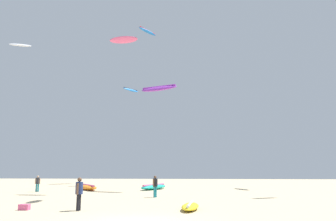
{
  "coord_description": "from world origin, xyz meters",
  "views": [
    {
      "loc": [
        2.6,
        -15.0,
        2.3
      ],
      "look_at": [
        0.0,
        18.97,
        8.06
      ],
      "focal_mm": 36.52,
      "sensor_mm": 36.0,
      "label": 1
    }
  ],
  "objects_px": {
    "person_left": "(155,185)",
    "kite_aloft_6": "(159,88)",
    "cooler_box": "(24,207)",
    "kite_aloft_5": "(20,45)",
    "person_midground": "(38,182)",
    "kite_aloft_1": "(131,90)",
    "kite_grounded_far": "(190,206)",
    "kite_aloft_0": "(148,32)",
    "kite_grounded_near": "(154,187)",
    "person_foreground": "(79,191)",
    "kite_aloft_4": "(124,40)",
    "kite_grounded_mid": "(87,187)"
  },
  "relations": [
    {
      "from": "person_foreground",
      "to": "kite_aloft_6",
      "type": "bearing_deg",
      "value": -93.96
    },
    {
      "from": "person_left",
      "to": "cooler_box",
      "type": "relative_size",
      "value": 3.05
    },
    {
      "from": "kite_aloft_0",
      "to": "kite_grounded_near",
      "type": "bearing_deg",
      "value": -79.34
    },
    {
      "from": "person_midground",
      "to": "kite_grounded_far",
      "type": "bearing_deg",
      "value": 40.38
    },
    {
      "from": "person_midground",
      "to": "kite_aloft_1",
      "type": "bearing_deg",
      "value": 147.56
    },
    {
      "from": "cooler_box",
      "to": "kite_aloft_5",
      "type": "bearing_deg",
      "value": 120.85
    },
    {
      "from": "person_midground",
      "to": "kite_aloft_6",
      "type": "xyz_separation_m",
      "value": [
        11.68,
        2.86,
        9.97
      ]
    },
    {
      "from": "kite_aloft_5",
      "to": "person_midground",
      "type": "bearing_deg",
      "value": -44.24
    },
    {
      "from": "kite_aloft_1",
      "to": "kite_grounded_near",
      "type": "bearing_deg",
      "value": -64.58
    },
    {
      "from": "person_midground",
      "to": "kite_aloft_5",
      "type": "xyz_separation_m",
      "value": [
        -6.16,
        6.0,
        16.61
      ]
    },
    {
      "from": "kite_aloft_1",
      "to": "kite_aloft_5",
      "type": "distance_m",
      "value": 15.54
    },
    {
      "from": "cooler_box",
      "to": "kite_aloft_6",
      "type": "bearing_deg",
      "value": 71.7
    },
    {
      "from": "person_midground",
      "to": "kite_grounded_near",
      "type": "height_order",
      "value": "person_midground"
    },
    {
      "from": "person_foreground",
      "to": "person_left",
      "type": "relative_size",
      "value": 1.05
    },
    {
      "from": "kite_aloft_4",
      "to": "kite_aloft_5",
      "type": "distance_m",
      "value": 15.96
    },
    {
      "from": "person_midground",
      "to": "person_left",
      "type": "xyz_separation_m",
      "value": [
        12.3,
        -5.53,
        0.08
      ]
    },
    {
      "from": "kite_grounded_far",
      "to": "kite_aloft_6",
      "type": "distance_m",
      "value": 19.86
    },
    {
      "from": "cooler_box",
      "to": "kite_aloft_5",
      "type": "relative_size",
      "value": 0.2
    },
    {
      "from": "kite_grounded_near",
      "to": "kite_grounded_far",
      "type": "height_order",
      "value": "kite_grounded_near"
    },
    {
      "from": "kite_grounded_mid",
      "to": "kite_aloft_4",
      "type": "distance_m",
      "value": 16.11
    },
    {
      "from": "person_foreground",
      "to": "kite_aloft_4",
      "type": "height_order",
      "value": "kite_aloft_4"
    },
    {
      "from": "person_left",
      "to": "kite_aloft_5",
      "type": "relative_size",
      "value": 0.61
    },
    {
      "from": "kite_aloft_4",
      "to": "person_midground",
      "type": "bearing_deg",
      "value": 177.94
    },
    {
      "from": "kite_aloft_1",
      "to": "kite_aloft_5",
      "type": "height_order",
      "value": "kite_aloft_5"
    },
    {
      "from": "person_foreground",
      "to": "person_left",
      "type": "xyz_separation_m",
      "value": [
        3.21,
        8.87,
        -0.05
      ]
    },
    {
      "from": "kite_aloft_6",
      "to": "kite_grounded_near",
      "type": "bearing_deg",
      "value": 112.53
    },
    {
      "from": "person_midground",
      "to": "kite_aloft_4",
      "type": "relative_size",
      "value": 0.52
    },
    {
      "from": "cooler_box",
      "to": "kite_aloft_6",
      "type": "relative_size",
      "value": 0.12
    },
    {
      "from": "kite_aloft_0",
      "to": "kite_grounded_mid",
      "type": "bearing_deg",
      "value": -100.72
    },
    {
      "from": "kite_aloft_1",
      "to": "kite_aloft_6",
      "type": "relative_size",
      "value": 0.65
    },
    {
      "from": "person_left",
      "to": "kite_aloft_6",
      "type": "bearing_deg",
      "value": -58.29
    },
    {
      "from": "kite_grounded_near",
      "to": "person_foreground",
      "type": "bearing_deg",
      "value": -95.82
    },
    {
      "from": "kite_aloft_1",
      "to": "kite_aloft_5",
      "type": "bearing_deg",
      "value": -147.14
    },
    {
      "from": "kite_aloft_0",
      "to": "kite_aloft_4",
      "type": "distance_m",
      "value": 25.19
    },
    {
      "from": "kite_grounded_mid",
      "to": "person_left",
      "type": "bearing_deg",
      "value": -46.93
    },
    {
      "from": "kite_aloft_1",
      "to": "kite_aloft_6",
      "type": "xyz_separation_m",
      "value": [
        5.26,
        -11.27,
        -2.55
      ]
    },
    {
      "from": "person_foreground",
      "to": "kite_grounded_far",
      "type": "xyz_separation_m",
      "value": [
        6.1,
        0.9,
        -0.86
      ]
    },
    {
      "from": "kite_grounded_far",
      "to": "kite_grounded_mid",
      "type": "bearing_deg",
      "value": 123.61
    },
    {
      "from": "kite_grounded_mid",
      "to": "kite_aloft_5",
      "type": "height_order",
      "value": "kite_aloft_5"
    },
    {
      "from": "person_left",
      "to": "kite_aloft_5",
      "type": "xyz_separation_m",
      "value": [
        -18.46,
        11.53,
        16.53
      ]
    },
    {
      "from": "person_midground",
      "to": "kite_grounded_far",
      "type": "relative_size",
      "value": 0.47
    },
    {
      "from": "cooler_box",
      "to": "kite_aloft_1",
      "type": "relative_size",
      "value": 0.19
    },
    {
      "from": "person_left",
      "to": "kite_grounded_far",
      "type": "xyz_separation_m",
      "value": [
        2.89,
        -7.97,
        -0.81
      ]
    },
    {
      "from": "person_midground",
      "to": "kite_grounded_far",
      "type": "xyz_separation_m",
      "value": [
        15.19,
        -13.5,
        -0.73
      ]
    },
    {
      "from": "person_left",
      "to": "kite_aloft_1",
      "type": "relative_size",
      "value": 0.59
    },
    {
      "from": "cooler_box",
      "to": "kite_aloft_0",
      "type": "bearing_deg",
      "value": 87.51
    },
    {
      "from": "kite_grounded_mid",
      "to": "kite_aloft_5",
      "type": "bearing_deg",
      "value": 165.53
    },
    {
      "from": "person_foreground",
      "to": "kite_grounded_far",
      "type": "distance_m",
      "value": 6.23
    },
    {
      "from": "person_left",
      "to": "kite_grounded_mid",
      "type": "height_order",
      "value": "person_left"
    },
    {
      "from": "cooler_box",
      "to": "kite_aloft_4",
      "type": "relative_size",
      "value": 0.18
    }
  ]
}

